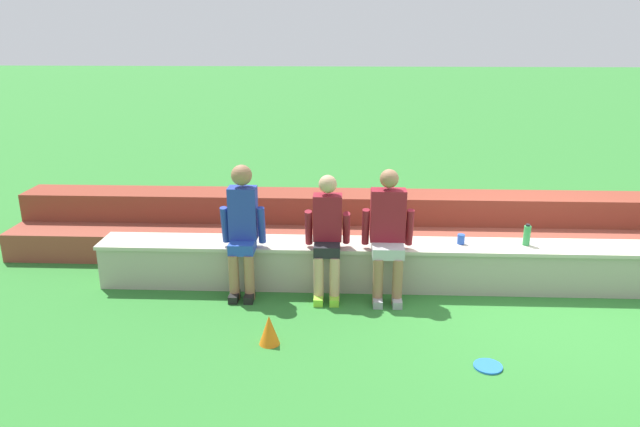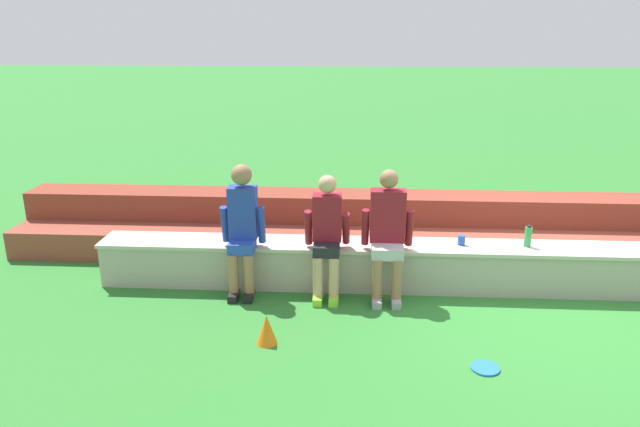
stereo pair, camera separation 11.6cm
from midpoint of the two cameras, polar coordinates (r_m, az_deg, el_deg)
name	(u,v)px [view 1 (the left image)]	position (r m, az deg, el deg)	size (l,w,h in m)	color
ground_plane	(541,297)	(7.02, 20.02, -7.58)	(80.00, 80.00, 0.00)	#2D752D
stone_seating_wall	(537,266)	(7.12, 19.70, -4.77)	(9.93, 0.52, 0.52)	#A8A08E
brick_bleachers	(510,230)	(8.14, 17.47, -1.55)	(12.99, 1.12, 0.73)	brown
person_far_left	(242,227)	(6.50, -7.97, -1.25)	(0.48, 0.50, 1.45)	#996B4C
person_left_of_center	(327,234)	(6.41, 0.19, -1.99)	(0.49, 0.52, 1.35)	tan
person_center	(388,231)	(6.40, 6.04, -1.69)	(0.56, 0.54, 1.42)	#996B4C
water_bottle_near_right	(527,235)	(6.98, 18.84, -1.99)	(0.08, 0.08, 0.25)	green
plastic_cup_left_end	(461,239)	(6.83, 12.94, -2.42)	(0.08, 0.08, 0.11)	blue
frisbee	(488,366)	(5.54, 15.27, -14.01)	(0.25, 0.25, 0.02)	blue
sports_cone	(269,330)	(5.67, -5.50, -11.09)	(0.20, 0.20, 0.29)	orange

